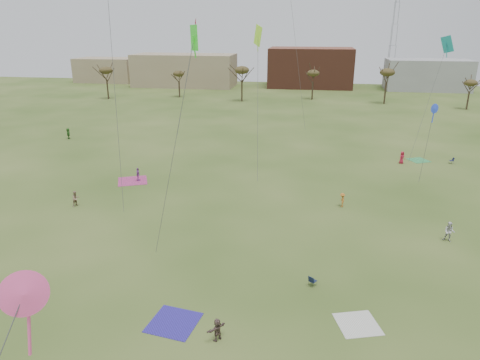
# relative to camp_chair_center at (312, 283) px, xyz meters

# --- Properties ---
(ground) EXTENTS (260.00, 260.00, 0.00)m
(ground) POSITION_rel_camp_chair_center_xyz_m (-6.82, -4.43, -0.26)
(ground) COLOR #2E4917
(ground) RESTS_ON ground
(spectator_fore_b) EXTENTS (0.95, 1.04, 1.73)m
(spectator_fore_b) POSITION_rel_camp_chair_center_xyz_m (-25.65, 11.56, 0.60)
(spectator_fore_b) COLOR #9C7A63
(spectator_fore_b) RESTS_ON ground
(spectator_fore_c) EXTENTS (1.26, 1.39, 1.54)m
(spectator_fore_c) POSITION_rel_camp_chair_center_xyz_m (-5.85, -7.11, 0.51)
(spectator_fore_c) COLOR brown
(spectator_fore_c) RESTS_ON ground
(flyer_mid_b) EXTENTS (0.58, 1.01, 1.55)m
(flyer_mid_b) POSITION_rel_camp_chair_center_xyz_m (3.04, 16.12, 0.52)
(flyer_mid_b) COLOR #B66922
(flyer_mid_b) RESTS_ON ground
(spectator_mid_d) EXTENTS (0.75, 1.08, 1.71)m
(spectator_mid_d) POSITION_rel_camp_chair_center_xyz_m (-22.08, 20.50, 0.59)
(spectator_mid_d) COLOR purple
(spectator_mid_d) RESTS_ON ground
(spectator_mid_e) EXTENTS (1.12, 1.01, 1.89)m
(spectator_mid_e) POSITION_rel_camp_chair_center_xyz_m (12.23, 9.41, 0.68)
(spectator_mid_e) COLOR silver
(spectator_mid_e) RESTS_ON ground
(flyer_far_a) EXTENTS (1.37, 1.75, 1.85)m
(flyer_far_a) POSITION_rel_camp_chair_center_xyz_m (-42.38, 39.42, 0.67)
(flyer_far_a) COLOR #347426
(flyer_far_a) RESTS_ON ground
(flyer_far_b) EXTENTS (1.03, 1.00, 1.78)m
(flyer_far_b) POSITION_rel_camp_chair_center_xyz_m (12.33, 33.67, 0.63)
(flyer_far_b) COLOR #A71C34
(flyer_far_b) RESTS_ON ground
(blanket_blue) EXTENTS (3.50, 3.50, 0.03)m
(blanket_blue) POSITION_rel_camp_chair_center_xyz_m (-9.09, -5.94, -0.26)
(blanket_blue) COLOR #2D2297
(blanket_blue) RESTS_ON ground
(blanket_cream) EXTENTS (3.30, 3.30, 0.03)m
(blanket_cream) POSITION_rel_camp_chair_center_xyz_m (3.01, -4.12, -0.26)
(blanket_cream) COLOR silver
(blanket_cream) RESTS_ON ground
(blanket_plum) EXTENTS (4.68, 4.68, 0.03)m
(blanket_plum) POSITION_rel_camp_chair_center_xyz_m (-22.79, 20.30, -0.26)
(blanket_plum) COLOR #AF3573
(blanket_plum) RESTS_ON ground
(blanket_olive) EXTENTS (3.47, 3.47, 0.03)m
(blanket_olive) POSITION_rel_camp_chair_center_xyz_m (15.12, 35.64, -0.26)
(blanket_olive) COLOR #379752
(blanket_olive) RESTS_ON ground
(camp_chair_center) EXTENTS (0.72, 0.73, 0.87)m
(camp_chair_center) POSITION_rel_camp_chair_center_xyz_m (0.00, 0.00, 0.00)
(camp_chair_center) COLOR #141D38
(camp_chair_center) RESTS_ON ground
(camp_chair_right) EXTENTS (0.61, 0.57, 0.87)m
(camp_chair_right) POSITION_rel_camp_chair_center_xyz_m (19.40, 34.79, 0.00)
(camp_chair_right) COLOR #15183B
(camp_chair_right) RESTS_ON ground
(kites_aloft) EXTENTS (56.79, 73.36, 27.79)m
(kites_aloft) POSITION_rel_camp_chair_center_xyz_m (-9.70, 23.12, 20.65)
(kites_aloft) COLOR red
(kites_aloft) RESTS_ON ground
(tree_line) EXTENTS (117.44, 49.32, 8.91)m
(tree_line) POSITION_rel_camp_chair_center_xyz_m (-9.67, 74.69, 6.83)
(tree_line) COLOR #3A2B1E
(tree_line) RESTS_ON ground
(building_tan) EXTENTS (32.00, 14.00, 10.00)m
(building_tan) POSITION_rel_camp_chair_center_xyz_m (-41.82, 110.57, 4.74)
(building_tan) COLOR #937F60
(building_tan) RESTS_ON ground
(building_brick) EXTENTS (26.00, 16.00, 12.00)m
(building_brick) POSITION_rel_camp_chair_center_xyz_m (-1.82, 115.57, 5.74)
(building_brick) COLOR brown
(building_brick) RESTS_ON ground
(building_grey) EXTENTS (24.00, 12.00, 9.00)m
(building_grey) POSITION_rel_camp_chair_center_xyz_m (33.18, 113.57, 4.24)
(building_grey) COLOR gray
(building_grey) RESTS_ON ground
(building_tan_west) EXTENTS (20.00, 12.00, 8.00)m
(building_tan_west) POSITION_rel_camp_chair_center_xyz_m (-71.82, 117.57, 3.74)
(building_tan_west) COLOR #937F60
(building_tan_west) RESTS_ON ground
(radio_tower) EXTENTS (1.51, 1.72, 41.00)m
(radio_tower) POSITION_rel_camp_chair_center_xyz_m (23.18, 120.57, 18.95)
(radio_tower) COLOR #9EA3A8
(radio_tower) RESTS_ON ground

